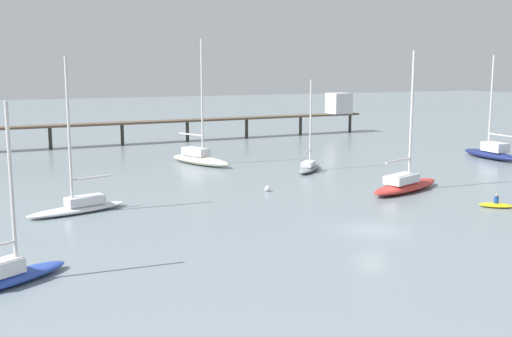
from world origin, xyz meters
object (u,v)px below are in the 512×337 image
sailboat_gray (309,165)px  sailboat_navy (491,152)px  sailboat_cream (199,157)px  sailboat_blue (10,272)px  sailboat_red (405,183)px  sailboat_white (79,204)px  dinghy_yellow (496,205)px  mooring_buoy_outer (267,189)px  pier (236,114)px

sailboat_gray → sailboat_navy: bearing=-3.2°
sailboat_navy → sailboat_cream: (-35.14, 10.99, 0.04)m
sailboat_blue → sailboat_red: sailboat_red is taller
sailboat_white → dinghy_yellow: sailboat_white is taller
mooring_buoy_outer → sailboat_white: bearing=-175.5°
sailboat_navy → sailboat_cream: 36.81m
sailboat_gray → sailboat_red: 13.87m
sailboat_white → sailboat_gray: size_ratio=1.22×
sailboat_cream → sailboat_white: bearing=-131.4°
pier → sailboat_blue: (-37.55, -57.95, -3.25)m
sailboat_blue → sailboat_white: bearing=68.6°
sailboat_blue → sailboat_navy: (58.08, 23.56, 0.21)m
sailboat_gray → mooring_buoy_outer: (-9.18, -8.33, -0.38)m
sailboat_navy → sailboat_gray: (-25.60, 1.45, -0.23)m
pier → dinghy_yellow: pier is taller
sailboat_gray → sailboat_red: sailboat_red is taller
dinghy_yellow → pier: bearing=90.0°
sailboat_blue → sailboat_gray: bearing=37.6°
sailboat_white → sailboat_blue: 16.45m
pier → sailboat_white: (-31.55, -42.64, -3.18)m
dinghy_yellow → mooring_buoy_outer: (-14.29, 13.85, 0.05)m
sailboat_white → sailboat_cream: size_ratio=0.84×
pier → sailboat_gray: size_ratio=7.35×
pier → sailboat_white: sailboat_white is taller
sailboat_white → sailboat_red: (28.99, -3.95, 0.03)m
sailboat_white → sailboat_cream: (16.94, 19.22, 0.17)m
sailboat_navy → sailboat_cream: bearing=162.6°
sailboat_white → sailboat_blue: size_ratio=1.26×
sailboat_cream → sailboat_gray: bearing=-45.0°
sailboat_blue → sailboat_red: 36.79m
sailboat_cream → mooring_buoy_outer: 17.88m
pier → sailboat_cream: bearing=-122.0°
sailboat_red → pier: bearing=86.9°
sailboat_navy → dinghy_yellow: sailboat_navy is taller
sailboat_blue → sailboat_gray: size_ratio=0.97×
pier → sailboat_red: 46.76m
sailboat_white → sailboat_navy: sailboat_navy is taller
pier → sailboat_red: bearing=-93.1°
dinghy_yellow → sailboat_gray: bearing=103.0°
mooring_buoy_outer → sailboat_cream: bearing=91.1°
sailboat_blue → sailboat_navy: bearing=22.1°
sailboat_blue → dinghy_yellow: bearing=4.3°
sailboat_navy → sailboat_blue: bearing=-157.9°
sailboat_blue → sailboat_navy: sailboat_navy is taller
sailboat_gray → pier: bearing=81.2°
sailboat_white → mooring_buoy_outer: 17.36m
sailboat_cream → dinghy_yellow: bearing=-65.2°
dinghy_yellow → sailboat_white: bearing=158.4°
sailboat_navy → sailboat_white: bearing=-171.0°
sailboat_red → mooring_buoy_outer: bearing=155.6°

